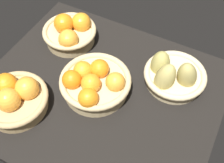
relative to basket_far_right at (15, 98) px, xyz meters
The scene contains 5 objects.
market_tray 29.16cm from the basket_far_right, 140.34° to the right, with size 84.00×72.00×3.00cm, color black.
basket_far_right is the anchor object (origin of this frame).
basket_near_left_pears 55.15cm from the basket_far_right, 141.99° to the right, with size 22.53×22.53×14.34cm.
basket_center 26.80cm from the basket_far_right, 139.55° to the right, with size 25.03×25.03×11.37cm.
basket_near_right 35.17cm from the basket_far_right, 88.84° to the right, with size 21.57×21.57×12.22cm.
Camera 1 is at (-30.78, 49.13, 85.74)cm, focal length 44.99 mm.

